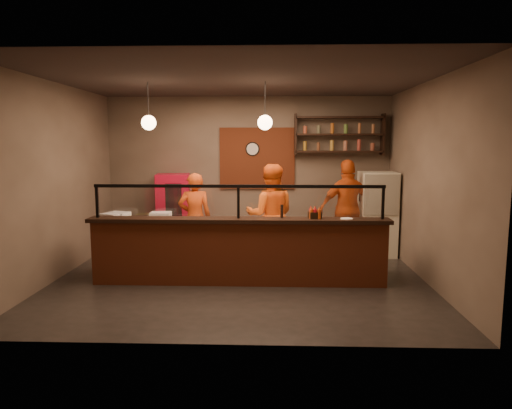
{
  "coord_description": "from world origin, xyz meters",
  "views": [
    {
      "loc": [
        0.52,
        -7.28,
        2.21
      ],
      "look_at": [
        0.25,
        0.3,
        1.2
      ],
      "focal_mm": 32.0,
      "sensor_mm": 36.0,
      "label": 1
    }
  ],
  "objects_px": {
    "cook_right": "(348,209)",
    "cook_left": "(195,218)",
    "condiment_caddy": "(315,215)",
    "pizza_dough": "(296,224)",
    "wall_clock": "(253,149)",
    "pepper_mill": "(282,211)",
    "red_cooler": "(174,212)",
    "cook_mid": "(270,215)",
    "fridge": "(377,214)"
  },
  "relations": [
    {
      "from": "cook_left",
      "to": "cook_mid",
      "type": "bearing_deg",
      "value": 159.28
    },
    {
      "from": "cook_mid",
      "to": "fridge",
      "type": "height_order",
      "value": "cook_mid"
    },
    {
      "from": "cook_right",
      "to": "condiment_caddy",
      "type": "xyz_separation_m",
      "value": [
        -0.81,
        -1.78,
        0.16
      ]
    },
    {
      "from": "fridge",
      "to": "cook_mid",
      "type": "bearing_deg",
      "value": -159.11
    },
    {
      "from": "cook_left",
      "to": "condiment_caddy",
      "type": "height_order",
      "value": "cook_left"
    },
    {
      "from": "red_cooler",
      "to": "cook_right",
      "type": "bearing_deg",
      "value": -18.14
    },
    {
      "from": "fridge",
      "to": "red_cooler",
      "type": "xyz_separation_m",
      "value": [
        -4.15,
        0.44,
        -0.04
      ]
    },
    {
      "from": "wall_clock",
      "to": "cook_mid",
      "type": "relative_size",
      "value": 0.16
    },
    {
      "from": "cook_left",
      "to": "cook_right",
      "type": "height_order",
      "value": "cook_right"
    },
    {
      "from": "wall_clock",
      "to": "condiment_caddy",
      "type": "relative_size",
      "value": 1.63
    },
    {
      "from": "wall_clock",
      "to": "cook_left",
      "type": "bearing_deg",
      "value": -126.86
    },
    {
      "from": "cook_right",
      "to": "cook_left",
      "type": "bearing_deg",
      "value": -0.97
    },
    {
      "from": "wall_clock",
      "to": "pizza_dough",
      "type": "height_order",
      "value": "wall_clock"
    },
    {
      "from": "cook_left",
      "to": "pizza_dough",
      "type": "xyz_separation_m",
      "value": [
        1.84,
        -1.03,
        0.07
      ]
    },
    {
      "from": "fridge",
      "to": "pepper_mill",
      "type": "distance_m",
      "value": 2.75
    },
    {
      "from": "cook_right",
      "to": "pizza_dough",
      "type": "xyz_separation_m",
      "value": [
        -1.08,
        -1.45,
        -0.05
      ]
    },
    {
      "from": "cook_mid",
      "to": "pepper_mill",
      "type": "xyz_separation_m",
      "value": [
        0.18,
        -1.1,
        0.24
      ]
    },
    {
      "from": "pizza_dough",
      "to": "pepper_mill",
      "type": "relative_size",
      "value": 2.37
    },
    {
      "from": "cook_mid",
      "to": "pepper_mill",
      "type": "distance_m",
      "value": 1.14
    },
    {
      "from": "fridge",
      "to": "condiment_caddy",
      "type": "bearing_deg",
      "value": -126.28
    },
    {
      "from": "red_cooler",
      "to": "pepper_mill",
      "type": "bearing_deg",
      "value": -54.85
    },
    {
      "from": "red_cooler",
      "to": "cook_left",
      "type": "bearing_deg",
      "value": -67.12
    },
    {
      "from": "cook_left",
      "to": "pepper_mill",
      "type": "height_order",
      "value": "cook_left"
    },
    {
      "from": "wall_clock",
      "to": "fridge",
      "type": "height_order",
      "value": "wall_clock"
    },
    {
      "from": "pepper_mill",
      "to": "fridge",
      "type": "bearing_deg",
      "value": 45.15
    },
    {
      "from": "cook_left",
      "to": "pizza_dough",
      "type": "distance_m",
      "value": 2.11
    },
    {
      "from": "wall_clock",
      "to": "cook_right",
      "type": "relative_size",
      "value": 0.16
    },
    {
      "from": "pizza_dough",
      "to": "cook_mid",
      "type": "bearing_deg",
      "value": 117.57
    },
    {
      "from": "wall_clock",
      "to": "pepper_mill",
      "type": "height_order",
      "value": "wall_clock"
    },
    {
      "from": "cook_right",
      "to": "wall_clock",
      "type": "bearing_deg",
      "value": -35.71
    },
    {
      "from": "wall_clock",
      "to": "fridge",
      "type": "relative_size",
      "value": 0.18
    },
    {
      "from": "wall_clock",
      "to": "fridge",
      "type": "distance_m",
      "value": 2.9
    },
    {
      "from": "pizza_dough",
      "to": "red_cooler",
      "type": "bearing_deg",
      "value": 139.8
    },
    {
      "from": "pizza_dough",
      "to": "pepper_mill",
      "type": "height_order",
      "value": "pepper_mill"
    },
    {
      "from": "wall_clock",
      "to": "pepper_mill",
      "type": "bearing_deg",
      "value": -77.98
    },
    {
      "from": "pepper_mill",
      "to": "pizza_dough",
      "type": "bearing_deg",
      "value": 50.7
    },
    {
      "from": "cook_right",
      "to": "pizza_dough",
      "type": "bearing_deg",
      "value": 44.16
    },
    {
      "from": "cook_left",
      "to": "pepper_mill",
      "type": "bearing_deg",
      "value": 128.48
    },
    {
      "from": "cook_mid",
      "to": "red_cooler",
      "type": "relative_size",
      "value": 1.17
    },
    {
      "from": "cook_left",
      "to": "pizza_dough",
      "type": "height_order",
      "value": "cook_left"
    },
    {
      "from": "fridge",
      "to": "pepper_mill",
      "type": "xyz_separation_m",
      "value": [
        -1.93,
        -1.94,
        0.33
      ]
    },
    {
      "from": "fridge",
      "to": "pepper_mill",
      "type": "bearing_deg",
      "value": -135.57
    },
    {
      "from": "cook_mid",
      "to": "pepper_mill",
      "type": "height_order",
      "value": "cook_mid"
    },
    {
      "from": "red_cooler",
      "to": "condiment_caddy",
      "type": "xyz_separation_m",
      "value": [
        2.74,
        -2.42,
        0.32
      ]
    },
    {
      "from": "cook_mid",
      "to": "wall_clock",
      "type": "bearing_deg",
      "value": -76.83
    },
    {
      "from": "pizza_dough",
      "to": "pepper_mill",
      "type": "distance_m",
      "value": 0.46
    },
    {
      "from": "cook_right",
      "to": "condiment_caddy",
      "type": "distance_m",
      "value": 1.96
    },
    {
      "from": "condiment_caddy",
      "to": "wall_clock",
      "type": "bearing_deg",
      "value": 111.72
    },
    {
      "from": "pizza_dough",
      "to": "fridge",
      "type": "bearing_deg",
      "value": 44.26
    },
    {
      "from": "red_cooler",
      "to": "pizza_dough",
      "type": "bearing_deg",
      "value": -48.15
    }
  ]
}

